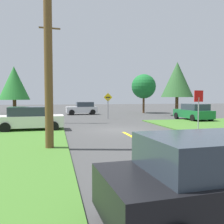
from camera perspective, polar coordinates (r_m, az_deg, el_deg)
ground_plane at (r=17.38m, az=1.73°, el=-4.14°), size 120.00×120.00×0.00m
lane_stripe_center at (r=9.95m, az=13.35°, el=-9.96°), size 0.20×14.00×0.01m
stop_sign at (r=16.92m, az=19.01°, el=1.90°), size 0.71×0.20×2.70m
car_approaching_junction at (r=32.88m, az=-6.73°, el=0.83°), size 3.98×2.03×1.62m
parked_car_near_building at (r=18.01m, az=-18.10°, el=-1.46°), size 4.45×2.15×1.62m
car_on_crossroad at (r=25.84m, az=17.95°, el=-0.02°), size 2.12×4.61×1.62m
car_behind_on_main_road at (r=5.07m, az=23.15°, el=-13.93°), size 4.50×2.36×1.62m
utility_pole_near at (r=11.47m, az=-14.28°, el=14.94°), size 1.79×0.47×9.04m
utility_pole_mid at (r=22.56m, az=-13.80°, el=9.13°), size 1.80×0.28×8.85m
direction_sign at (r=26.04m, az=-0.91°, el=2.09°), size 0.90×0.13×2.70m
oak_tree_left at (r=37.13m, az=-21.29°, el=6.10°), size 4.15×4.15×6.46m
pine_tree_center at (r=36.02m, az=7.19°, el=5.76°), size 3.44×3.44×5.49m
oak_tree_right at (r=31.88m, az=14.54°, el=7.08°), size 3.87×3.87×6.51m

